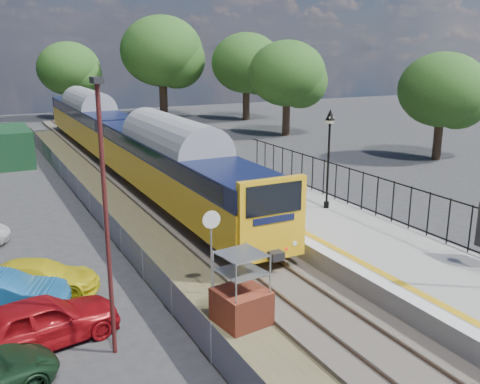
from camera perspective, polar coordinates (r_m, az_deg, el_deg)
ground at (r=18.26m, az=6.63°, el=-11.43°), size 120.00×120.00×0.00m
track_bed at (r=26.05m, az=-6.10°, el=-2.97°), size 5.90×80.00×0.29m
platform at (r=26.49m, az=4.67°, el=-1.80°), size 5.00×70.00×0.90m
platform_edge at (r=25.37m, az=0.73°, el=-1.44°), size 0.90×70.00×0.01m
victorian_lamp_north at (r=24.62m, az=9.51°, el=5.94°), size 0.44×0.44×4.60m
palisade_fence at (r=23.16m, az=17.27°, el=-1.37°), size 0.12×26.00×2.00m
wire_fence at (r=27.06m, az=-15.31°, el=-1.61°), size 0.06×52.00×1.20m
tree_line at (r=56.53m, az=-16.70°, el=12.94°), size 56.80×43.80×11.88m
train at (r=37.52m, az=-12.61°, el=5.86°), size 2.82×40.83×3.51m
brick_plinth at (r=16.28m, az=0.15°, el=-10.41°), size 1.62×1.62×2.33m
speed_sign at (r=17.71m, az=-3.07°, el=-4.90°), size 0.61×0.13×3.02m
carpark_lamp at (r=14.10m, az=-14.18°, el=-1.44°), size 0.25×0.50×7.46m
car_red at (r=16.36m, az=-20.33°, el=-12.81°), size 4.51×2.46×1.45m
car_yellow at (r=19.65m, az=-20.61°, el=-8.52°), size 4.31×3.07×1.16m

